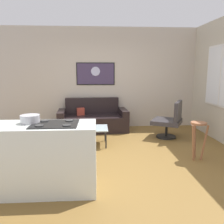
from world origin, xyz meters
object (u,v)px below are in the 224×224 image
at_px(armchair, 170,120).
at_px(bar_stool, 198,132).
at_px(couch, 93,120).
at_px(mixing_bowl, 30,119).
at_px(wall_painting, 96,74).
at_px(coffee_table, 87,129).

bearing_deg(armchair, bar_stool, -87.06).
height_order(couch, bar_stool, couch).
bearing_deg(armchair, couch, 156.08).
distance_m(armchair, mixing_bowl, 3.50).
xyz_separation_m(mixing_bowl, wall_painting, (0.86, 3.46, 0.56)).
relative_size(coffee_table, mixing_bowl, 3.59).
bearing_deg(wall_painting, armchair, -34.65).
bearing_deg(coffee_table, bar_stool, -25.42).
xyz_separation_m(bar_stool, mixing_bowl, (-2.72, -0.83, 0.46)).
bearing_deg(mixing_bowl, armchair, 40.05).
relative_size(couch, bar_stool, 2.71).
bearing_deg(bar_stool, armchair, 92.94).
bearing_deg(coffee_table, wall_painting, 83.10).
xyz_separation_m(bar_stool, wall_painting, (-1.86, 2.63, 1.01)).
distance_m(couch, wall_painting, 1.31).
relative_size(armchair, wall_painting, 0.84).
xyz_separation_m(coffee_table, armchair, (1.99, 0.41, 0.08)).
xyz_separation_m(armchair, mixing_bowl, (-2.65, -2.23, 0.53)).
height_order(couch, coffee_table, couch).
height_order(armchair, bar_stool, armchair).
xyz_separation_m(coffee_table, bar_stool, (2.06, -0.98, 0.16)).
bearing_deg(mixing_bowl, coffee_table, 69.94).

